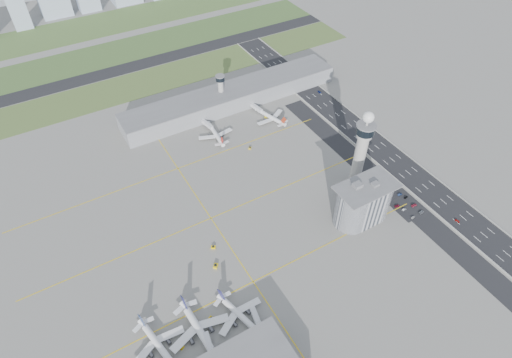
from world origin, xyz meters
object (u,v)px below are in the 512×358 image
secondary_tower (221,88)px  car_lot_6 (421,212)px  tug_1 (211,319)px  tug_3 (213,247)px  airplane_near_b (200,330)px  car_hw_0 (457,221)px  jet_bridge_far_1 (252,106)px  tug_0 (180,346)px  airplane_far_a (215,131)px  tug_2 (216,266)px  tug_4 (250,148)px  car_hw_2 (319,92)px  jet_bridge_near_2 (261,331)px  car_lot_2 (397,206)px  airplane_far_b (270,115)px  airplane_near_a (158,344)px  car_lot_10 (394,187)px  airplane_near_c (240,314)px  jet_bridge_far_0 (203,122)px  admin_building (363,202)px  car_lot_5 (378,187)px  car_lot_9 (400,194)px  tug_5 (266,116)px  car_lot_3 (389,196)px  car_lot_4 (385,193)px  car_lot_8 (406,197)px  control_tower (362,146)px  car_lot_1 (404,209)px  car_hw_1 (366,139)px  car_lot_7 (414,205)px  car_hw_4 (276,69)px

secondary_tower → car_lot_6: secondary_tower is taller
tug_1 → tug_3: 51.06m
airplane_near_b → car_hw_0: bearing=81.6°
jet_bridge_far_1 → tug_0: 230.88m
airplane_far_a → tug_0: size_ratio=10.19×
tug_2 → tug_4: size_ratio=1.28×
airplane_near_b → car_hw_2: bearing=125.2°
secondary_tower → airplane_far_a: (-25.70, -38.02, -13.73)m
jet_bridge_near_2 → car_lot_2: (135.03, 32.71, -2.28)m
airplane_far_b → car_lot_2: airplane_far_b is taller
airplane_near_a → car_lot_10: size_ratio=9.05×
airplane_near_c → tug_1: 17.50m
jet_bridge_far_0 → admin_building: bearing=8.0°
tug_1 → car_lot_2: bearing=-14.1°
airplane_far_b → car_lot_5: 118.44m
car_lot_10 → tug_2: bearing=96.1°
tug_0 → tug_4: 173.53m
airplane_near_b → car_lot_2: 165.74m
car_lot_9 → tug_5: bearing=16.7°
tug_2 → car_lot_3: bearing=38.7°
airplane_near_c → tug_3: bearing=155.3°
tug_5 → car_lot_3: tug_5 is taller
airplane_far_a → airplane_far_b: 53.49m
airplane_far_b → car_lot_4: (25.86, -122.77, -4.58)m
jet_bridge_far_0 → car_lot_2: 179.17m
admin_building → car_lot_8: admin_building is taller
control_tower → car_lot_8: control_tower is taller
control_tower → jet_bridge_far_0: bearing=119.4°
car_lot_1 → tug_3: bearing=72.3°
tug_3 → tug_5: 150.95m
secondary_tower → tug_4: (-8.24, -67.69, -17.98)m
control_tower → tug_1: (-145.46, -47.45, -34.17)m
airplane_near_a → car_hw_1: airplane_near_a is taller
car_lot_6 → car_lot_10: 29.36m
tug_0 → tug_5: size_ratio=1.00×
airplane_near_a → jet_bridge_far_1: airplane_near_a is taller
car_lot_4 → car_lot_8: bearing=-143.8°
tug_2 → car_hw_0: 171.83m
car_lot_6 → car_hw_0: size_ratio=1.29×
airplane_near_c → car_lot_4: bearing=87.7°
car_lot_1 → car_lot_7: size_ratio=0.82×
jet_bridge_far_0 → car_hw_2: size_ratio=3.40×
tug_2 → car_hw_4: (164.00, 187.59, -0.42)m
tug_0 → tug_2: tug_2 is taller
tug_5 → car_lot_8: size_ratio=1.04×
control_tower → jet_bridge_far_1: bearing=99.2°
airplane_near_c → tug_1: airplane_near_c is taller
tug_1 → tug_4: size_ratio=1.05×
tug_4 → airplane_near_c: bearing=-75.5°
car_lot_8 → car_lot_2: bearing=96.0°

